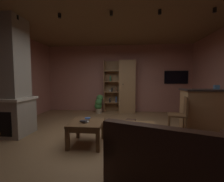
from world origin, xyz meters
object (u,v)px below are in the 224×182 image
at_px(stone_fireplace, 7,83).
at_px(leather_couch, 167,162).
at_px(potted_floor_plant, 99,104).
at_px(coffee_table, 87,126).
at_px(dining_chair, 181,113).
at_px(tissue_box, 217,87).
at_px(wall_mounted_tv, 176,77).
at_px(table_book_1, 84,121).
at_px(kitchen_bar_counter, 209,109).
at_px(bookshelf_cabinet, 125,87).
at_px(table_book_0, 86,122).
at_px(table_book_2, 88,118).

distance_m(stone_fireplace, leather_couch, 3.76).
relative_size(stone_fireplace, potted_floor_plant, 3.73).
relative_size(coffee_table, dining_chair, 0.76).
height_order(tissue_box, wall_mounted_tv, wall_mounted_tv).
distance_m(coffee_table, potted_floor_plant, 2.85).
relative_size(tissue_box, table_book_1, 0.91).
bearing_deg(kitchen_bar_counter, leather_couch, -126.57).
relative_size(leather_couch, wall_mounted_tv, 1.77).
xyz_separation_m(bookshelf_cabinet, leather_couch, (0.56, -4.17, -0.74)).
height_order(stone_fireplace, bookshelf_cabinet, stone_fireplace).
height_order(leather_couch, table_book_1, leather_couch).
bearing_deg(potted_floor_plant, dining_chair, -39.81).
bearing_deg(wall_mounted_tv, dining_chair, -105.26).
height_order(kitchen_bar_counter, leather_couch, kitchen_bar_counter).
height_order(dining_chair, wall_mounted_tv, wall_mounted_tv).
height_order(bookshelf_cabinet, table_book_0, bookshelf_cabinet).
bearing_deg(leather_couch, table_book_1, 143.28).
distance_m(bookshelf_cabinet, table_book_0, 3.28).
xyz_separation_m(bookshelf_cabinet, coffee_table, (-0.75, -3.08, -0.67)).
bearing_deg(dining_chair, table_book_0, -158.25).
distance_m(coffee_table, table_book_2, 0.16).
relative_size(kitchen_bar_counter, table_book_1, 10.51).
height_order(table_book_0, wall_mounted_tv, wall_mounted_tv).
bearing_deg(dining_chair, coffee_table, -159.42).
height_order(table_book_1, dining_chair, dining_chair).
relative_size(table_book_0, potted_floor_plant, 0.16).
xyz_separation_m(stone_fireplace, potted_floor_plant, (1.74, 2.48, -0.87)).
relative_size(tissue_box, dining_chair, 0.13).
bearing_deg(table_book_0, stone_fireplace, 168.69).
bearing_deg(potted_floor_plant, table_book_0, -84.55).
xyz_separation_m(kitchen_bar_counter, dining_chair, (-0.87, -0.39, -0.02)).
distance_m(stone_fireplace, coffee_table, 2.24).
xyz_separation_m(bookshelf_cabinet, table_book_1, (-0.80, -3.16, -0.55)).
bearing_deg(stone_fireplace, dining_chair, 6.24).
distance_m(table_book_0, potted_floor_plant, 2.90).
height_order(table_book_1, potted_floor_plant, potted_floor_plant).
distance_m(bookshelf_cabinet, kitchen_bar_counter, 2.99).
distance_m(table_book_1, table_book_2, 0.15).
bearing_deg(stone_fireplace, bookshelf_cabinet, 44.48).
height_order(stone_fireplace, potted_floor_plant, stone_fireplace).
distance_m(stone_fireplace, bookshelf_cabinet, 3.91).
distance_m(stone_fireplace, dining_chair, 4.26).
distance_m(stone_fireplace, table_book_2, 2.18).
xyz_separation_m(tissue_box, leather_couch, (-1.86, -2.29, -0.83)).
bearing_deg(stone_fireplace, wall_mounted_tv, 31.23).
xyz_separation_m(kitchen_bar_counter, table_book_2, (-3.01, -1.13, -0.02)).
relative_size(tissue_box, table_book_2, 1.10).
height_order(table_book_0, dining_chair, dining_chair).
relative_size(kitchen_bar_counter, wall_mounted_tv, 1.49).
xyz_separation_m(kitchen_bar_counter, potted_floor_plant, (-3.30, 1.63, -0.16)).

